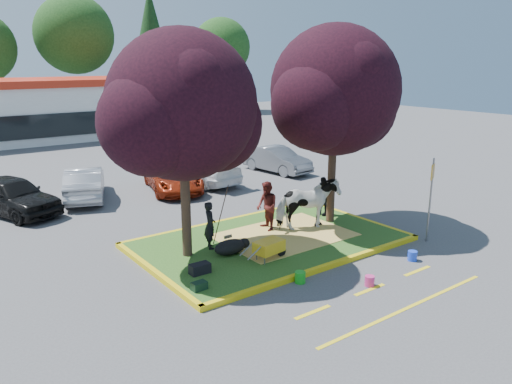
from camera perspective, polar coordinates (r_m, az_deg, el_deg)
ground at (r=16.27m, az=1.59°, el=-5.89°), size 90.00×90.00×0.00m
median_island at (r=16.24m, az=1.59°, el=-5.64°), size 8.00×5.00×0.15m
curb_near at (r=14.45m, az=7.98°, el=-8.48°), size 8.30×0.16×0.15m
curb_far at (r=18.22m, az=-3.42°, el=-3.35°), size 8.30×0.16×0.15m
curb_left at (r=14.27m, az=-11.58°, el=-8.95°), size 0.16×5.30×0.15m
curb_right at (r=18.90m, az=11.40°, el=-2.95°), size 0.16×5.30×0.15m
straw_bedding at (r=16.57m, az=3.24°, el=-4.94°), size 4.20×3.00×0.01m
tree_purple_left at (r=14.07m, az=-8.32°, el=8.99°), size 5.06×4.20×6.51m
tree_purple_right at (r=17.34m, az=9.08°, el=10.71°), size 5.30×4.40×6.82m
fire_lane_stripe_a at (r=12.17m, az=6.50°, el=-13.49°), size 1.10×0.12×0.01m
fire_lane_stripe_b at (r=13.48m, az=12.86°, el=-10.83°), size 1.10×0.12×0.01m
fire_lane_stripe_c at (r=14.95m, az=17.95°, el=-8.57°), size 1.10×0.12×0.01m
fire_lane_long at (r=12.83m, az=17.00°, el=-12.52°), size 6.00×0.10×0.01m
retail_building at (r=41.68m, az=-20.76°, el=9.09°), size 20.40×8.40×4.40m
treeline at (r=50.73m, az=-25.39°, el=15.73°), size 46.58×7.80×14.63m
cow at (r=16.96m, az=5.90°, el=-1.39°), size 2.29×1.54×1.77m
calf at (r=14.94m, az=-2.99°, el=-6.31°), size 1.05×0.62×0.45m
handler at (r=15.30m, az=-5.29°, el=-3.79°), size 0.51×0.62×1.47m
visitor_a at (r=16.81m, az=1.25°, el=-1.64°), size 0.79×0.93×1.68m
visitor_b at (r=18.66m, az=7.63°, el=-0.44°), size 0.60×0.92×1.46m
wheelbarrow at (r=14.45m, az=1.52°, el=-6.26°), size 1.57×0.64×0.59m
gear_bag_dark at (r=13.75m, az=-6.43°, el=-8.69°), size 0.56×0.31×0.28m
gear_bag_green at (r=12.86m, az=-6.52°, el=-10.61°), size 0.40×0.26×0.21m
sign_post at (r=16.93m, az=19.38°, el=0.23°), size 0.37×0.18×2.77m
bucket_green at (r=13.53m, az=5.07°, el=-9.68°), size 0.32×0.32×0.31m
bucket_pink at (r=13.65m, az=12.85°, el=-9.88°), size 0.30×0.30×0.28m
bucket_blue at (r=15.59m, az=17.44°, el=-6.97°), size 0.34×0.34×0.29m
car_black at (r=21.21m, az=-26.11°, el=-0.37°), size 3.26×4.70×1.49m
car_silver at (r=22.39m, az=-18.98°, el=0.97°), size 2.87×4.47×1.39m
car_red at (r=22.85m, az=-9.46°, el=1.65°), size 3.13×4.81×1.23m
car_white at (r=24.13m, az=-6.41°, el=2.67°), size 2.44×5.01×1.40m
car_grey at (r=26.38m, az=2.38°, el=3.72°), size 1.86×4.19×1.34m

